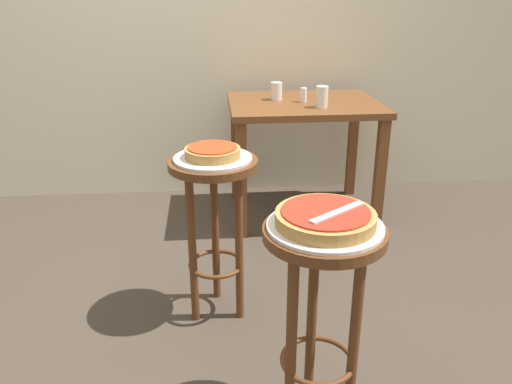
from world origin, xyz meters
TOP-DOWN VIEW (x-y plane):
  - ground_plane at (0.00, 0.00)m, footprint 6.00×6.00m
  - stool_foreground at (0.50, -0.62)m, footprint 0.38×0.38m
  - serving_plate_foreground at (0.50, -0.62)m, footprint 0.36×0.36m
  - pizza_foreground at (0.50, -0.62)m, footprint 0.31×0.31m
  - stool_middle at (0.17, 0.06)m, footprint 0.38×0.38m
  - serving_plate_middle at (0.17, 0.06)m, footprint 0.33×0.33m
  - pizza_middle at (0.17, 0.06)m, footprint 0.24×0.24m
  - dining_table at (0.76, 1.13)m, footprint 0.94×0.72m
  - cup_near_edge at (0.83, 0.96)m, footprint 0.07×0.07m
  - cup_far_edge at (0.59, 1.20)m, footprint 0.07×0.07m
  - condiment_shaker at (0.75, 1.11)m, footprint 0.04×0.04m
  - pizza_server_knife at (0.53, -0.64)m, footprint 0.19×0.15m

SIDE VIEW (x-z plane):
  - ground_plane at x=0.00m, z-range 0.00..0.00m
  - stool_foreground at x=0.50m, z-range 0.18..0.93m
  - stool_middle at x=0.17m, z-range 0.18..0.93m
  - dining_table at x=0.76m, z-range 0.26..1.02m
  - serving_plate_foreground at x=0.50m, z-range 0.76..0.77m
  - serving_plate_middle at x=0.17m, z-range 0.76..0.77m
  - pizza_foreground at x=0.50m, z-range 0.77..0.81m
  - pizza_middle at x=0.17m, z-range 0.77..0.81m
  - condiment_shaker at x=0.75m, z-range 0.76..0.85m
  - cup_far_edge at x=0.59m, z-range 0.76..0.87m
  - pizza_server_knife at x=0.53m, z-range 0.81..0.82m
  - cup_near_edge at x=0.83m, z-range 0.76..0.89m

